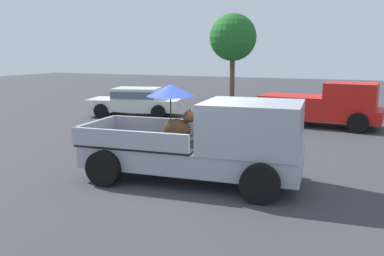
% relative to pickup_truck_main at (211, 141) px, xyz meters
% --- Properties ---
extents(ground_plane, '(80.00, 80.00, 0.00)m').
position_rel_pickup_truck_main_xyz_m(ground_plane, '(-0.46, -0.06, -0.96)').
color(ground_plane, '#38383D').
extents(pickup_truck_main, '(5.20, 2.63, 2.20)m').
position_rel_pickup_truck_main_xyz_m(pickup_truck_main, '(0.00, 0.00, 0.00)').
color(pickup_truck_main, black).
rests_on(pickup_truck_main, ground).
extents(pickup_truck_red, '(4.92, 2.44, 1.80)m').
position_rel_pickup_truck_main_xyz_m(pickup_truck_red, '(1.65, 8.59, -0.09)').
color(pickup_truck_red, black).
rests_on(pickup_truck_red, ground).
extents(parked_sedan_near, '(4.60, 2.76, 1.33)m').
position_rel_pickup_truck_main_xyz_m(parked_sedan_near, '(-6.79, 7.87, -0.22)').
color(parked_sedan_near, black).
rests_on(parked_sedan_near, ground).
extents(tree_by_lot, '(2.98, 2.98, 5.42)m').
position_rel_pickup_truck_main_xyz_m(tree_by_lot, '(-4.80, 16.42, 2.94)').
color(tree_by_lot, brown).
rests_on(tree_by_lot, ground).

